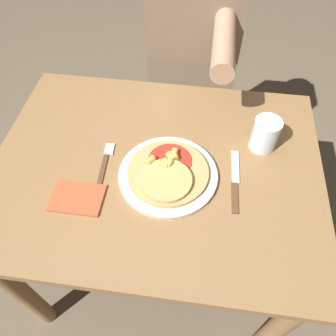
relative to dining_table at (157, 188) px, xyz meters
name	(u,v)px	position (x,y,z in m)	size (l,w,h in m)	color
ground_plane	(160,258)	(0.00, 0.00, -0.60)	(8.00, 8.00, 0.00)	brown
dining_table	(157,188)	(0.00, 0.00, 0.00)	(0.99, 0.76, 0.73)	olive
plate	(168,175)	(0.04, -0.04, 0.13)	(0.29, 0.29, 0.01)	beige
pizza	(168,172)	(0.04, -0.04, 0.15)	(0.23, 0.23, 0.04)	tan
fork	(105,162)	(-0.15, -0.01, 0.13)	(0.03, 0.18, 0.00)	brown
knife	(235,181)	(0.24, -0.03, 0.13)	(0.03, 0.22, 0.00)	brown
drinking_glass	(265,134)	(0.31, 0.12, 0.18)	(0.08, 0.08, 0.10)	silver
napkin	(77,198)	(-0.20, -0.15, 0.13)	(0.14, 0.10, 0.01)	#C6512D
person_diner	(194,53)	(0.06, 0.57, 0.13)	(0.34, 0.52, 1.26)	#2D2D38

